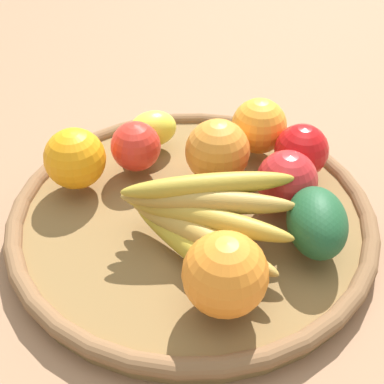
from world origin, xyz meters
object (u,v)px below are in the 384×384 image
at_px(orange_1, 217,151).
at_px(orange_3, 225,274).
at_px(orange_2, 75,159).
at_px(apple_2, 136,146).
at_px(avocado, 317,222).
at_px(lemon_0, 153,129).
at_px(apple_0, 301,151).
at_px(apple_1, 287,180).
at_px(banana_bunch, 203,218).
at_px(orange_0, 259,126).

distance_m(orange_1, orange_3, 0.20).
height_order(orange_1, orange_2, orange_1).
height_order(apple_2, avocado, same).
relative_size(lemon_0, orange_1, 0.82).
distance_m(lemon_0, avocado, 0.27).
relative_size(orange_2, avocado, 0.81).
distance_m(apple_2, apple_0, 0.21).
relative_size(orange_3, orange_2, 1.08).
xyz_separation_m(apple_1, apple_0, (-0.05, 0.05, -0.00)).
height_order(banana_bunch, orange_2, orange_2).
xyz_separation_m(orange_0, apple_0, (0.07, 0.03, -0.00)).
bearing_deg(orange_1, apple_0, 76.76).
height_order(banana_bunch, orange_1, orange_1).
xyz_separation_m(avocado, apple_0, (-0.12, 0.05, 0.00)).
distance_m(lemon_0, apple_0, 0.20).
bearing_deg(apple_1, orange_1, -142.19).
height_order(banana_bunch, avocado, banana_bunch).
bearing_deg(apple_2, banana_bunch, 12.43).
xyz_separation_m(orange_2, avocado, (0.19, 0.23, -0.01)).
distance_m(orange_1, apple_2, 0.11).
distance_m(lemon_0, orange_3, 0.29).
xyz_separation_m(orange_0, apple_2, (-0.01, -0.17, -0.00)).
bearing_deg(lemon_0, apple_1, 33.22).
xyz_separation_m(orange_1, orange_0, (-0.04, 0.07, -0.00)).
distance_m(avocado, apple_0, 0.13).
bearing_deg(orange_1, orange_0, 118.80).
bearing_deg(apple_1, orange_2, -117.75).
relative_size(orange_1, apple_0, 1.18).
relative_size(lemon_0, apple_1, 0.92).
xyz_separation_m(banana_bunch, apple_0, (-0.08, 0.16, -0.00)).
relative_size(apple_1, orange_1, 0.89).
bearing_deg(orange_1, apple_1, 37.81).
relative_size(apple_1, apple_2, 1.11).
height_order(orange_1, orange_0, orange_1).
bearing_deg(lemon_0, apple_2, -37.33).
bearing_deg(orange_1, apple_2, -120.94).
bearing_deg(banana_bunch, apple_2, -167.57).
relative_size(lemon_0, apple_0, 0.97).
height_order(orange_0, apple_0, orange_0).
xyz_separation_m(orange_3, apple_2, (-0.24, -0.03, -0.01)).
distance_m(lemon_0, banana_bunch, 0.20).
bearing_deg(lemon_0, avocado, 25.06).
bearing_deg(avocado, orange_1, -158.14).
xyz_separation_m(orange_1, orange_2, (-0.04, -0.17, -0.00)).
relative_size(orange_1, orange_3, 0.98).
xyz_separation_m(lemon_0, banana_bunch, (0.20, 0.00, 0.01)).
bearing_deg(lemon_0, orange_2, -63.99).
bearing_deg(orange_3, orange_1, 161.17).
height_order(orange_1, apple_0, orange_1).
bearing_deg(orange_3, avocado, 109.53).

